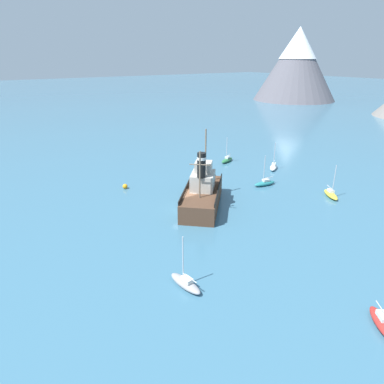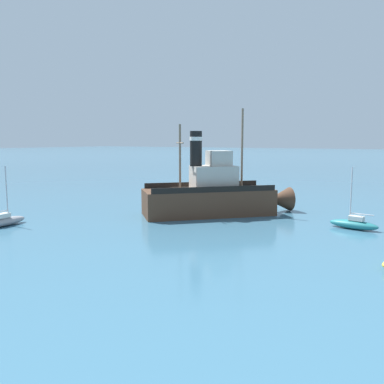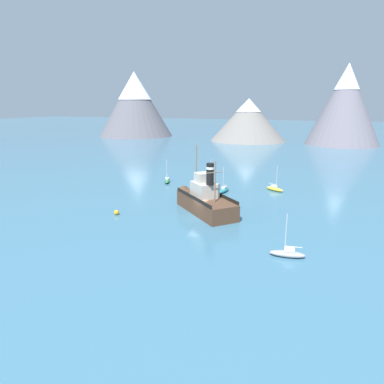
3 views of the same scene
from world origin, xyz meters
TOP-DOWN VIEW (x-y plane):
  - ground_plane at (0.00, 0.00)m, footprint 600.00×600.00m
  - old_tugboat at (-0.12, 3.14)m, footprint 12.73×12.40m
  - sailboat_white at (-5.46, 23.00)m, footprint 3.14×3.71m
  - sailboat_green at (-13.71, 19.10)m, footprint 2.43×3.94m
  - sailboat_red at (26.04, 0.51)m, footprint 3.68×3.20m
  - sailboat_yellow at (8.34, 19.96)m, footprint 3.82×2.92m
  - sailboat_teal at (-0.42, 15.54)m, footprint 1.68×3.92m
  - sailboat_grey at (13.52, -8.90)m, footprint 3.89×1.47m
  - mooring_buoy at (-11.78, -3.05)m, footprint 0.76×0.76m

SIDE VIEW (x-z plane):
  - ground_plane at x=0.00m, z-range 0.00..0.00m
  - mooring_buoy at x=-11.78m, z-range 0.00..0.76m
  - sailboat_white at x=-5.46m, z-range -2.02..2.88m
  - sailboat_green at x=-13.71m, z-range -2.02..2.88m
  - sailboat_red at x=26.04m, z-range -2.02..2.88m
  - sailboat_yellow at x=8.34m, z-range -2.02..2.88m
  - sailboat_teal at x=-0.42m, z-range -2.02..2.88m
  - sailboat_grey at x=13.52m, z-range -2.02..2.88m
  - old_tugboat at x=-0.12m, z-range -3.12..6.78m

